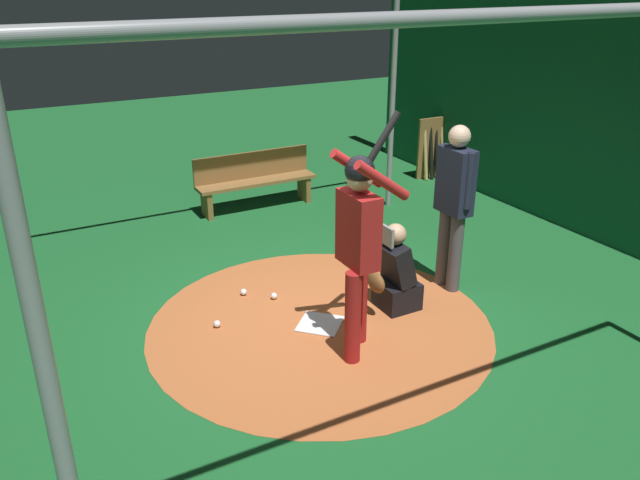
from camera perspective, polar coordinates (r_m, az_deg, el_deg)
The scene contains 13 objects.
ground_plane at distance 6.56m, azimuth 0.00°, elevation -7.65°, with size 26.46×26.46×0.00m, color #195B28.
dirt_circle at distance 6.56m, azimuth 0.00°, elevation -7.63°, with size 3.52×3.52×0.01m, color #B76033.
home_plate at distance 6.55m, azimuth 0.00°, elevation -7.56°, with size 0.42×0.42×0.01m, color white.
batter at distance 5.62m, azimuth 3.54°, elevation 0.39°, with size 0.68×0.49×2.24m.
catcher at distance 6.73m, azimuth 6.77°, elevation -3.23°, with size 0.58×0.40×0.98m.
umpire at distance 7.04m, azimuth 12.00°, elevation 3.66°, with size 0.24×0.49×1.88m.
back_wall at distance 8.77m, azimuth 26.76°, elevation 10.97°, with size 0.22×10.46×3.71m.
cage_frame at distance 5.75m, azimuth 0.00°, elevation 11.56°, with size 5.36×5.41×3.21m.
bat_rack at distance 11.24m, azimuth 10.35°, elevation 8.04°, with size 0.70×0.20×1.05m.
bench at distance 9.63m, azimuth -5.87°, elevation 5.47°, with size 1.84×0.36×0.85m.
baseball_0 at distance 7.14m, azimuth -6.91°, elevation -4.68°, with size 0.07×0.07×0.07m, color white.
baseball_1 at distance 7.03m, azimuth -4.17°, elevation -5.05°, with size 0.07×0.07×0.07m, color white.
baseball_2 at distance 6.57m, azimuth -9.28°, elevation -7.48°, with size 0.07×0.07×0.07m, color white.
Camera 1 is at (2.68, 4.95, 3.37)m, focal length 35.46 mm.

